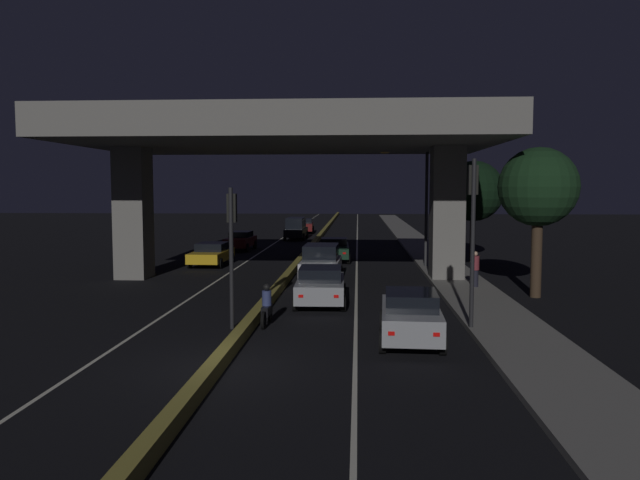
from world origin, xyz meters
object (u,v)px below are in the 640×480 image
at_px(traffic_light_right_of_median, 473,215).
at_px(motorcycle_black_filtering_near, 267,308).
at_px(car_taxi_yellow_lead_oncoming, 212,254).
at_px(car_dark_red_second_oncoming, 241,240).
at_px(car_dark_green_fourth, 334,249).
at_px(car_silver_second, 321,285).
at_px(car_black_third_oncoming, 296,228).
at_px(traffic_light_left_of_median, 232,233).
at_px(pedestrian_on_sidewalk, 475,269).
at_px(car_white_third, 321,262).
at_px(car_dark_red_fourth_oncoming, 305,226).
at_px(car_silver_lead, 411,316).
at_px(street_lamp, 419,195).

relative_size(traffic_light_right_of_median, motorcycle_black_filtering_near, 3.01).
bearing_deg(motorcycle_black_filtering_near, car_taxi_yellow_lead_oncoming, 21.08).
height_order(car_taxi_yellow_lead_oncoming, car_dark_red_second_oncoming, car_dark_red_second_oncoming).
distance_m(car_dark_green_fourth, car_taxi_yellow_lead_oncoming, 7.77).
height_order(traffic_light_right_of_median, car_taxi_yellow_lead_oncoming, traffic_light_right_of_median).
xyz_separation_m(traffic_light_right_of_median, car_silver_second, (-5.18, 4.43, -3.01)).
relative_size(car_dark_red_second_oncoming, car_black_third_oncoming, 0.90).
relative_size(traffic_light_left_of_median, car_dark_green_fourth, 1.11).
height_order(car_dark_green_fourth, pedestrian_on_sidewalk, pedestrian_on_sidewalk).
distance_m(car_dark_green_fourth, car_black_third_oncoming, 17.60).
distance_m(motorcycle_black_filtering_near, pedestrian_on_sidewalk, 11.57).
xyz_separation_m(car_white_third, motorcycle_black_filtering_near, (-1.26, -10.35, -0.33)).
bearing_deg(motorcycle_black_filtering_near, car_black_third_oncoming, 5.69).
distance_m(car_dark_red_fourth_oncoming, pedestrian_on_sidewalk, 37.92).
xyz_separation_m(car_dark_red_second_oncoming, car_black_third_oncoming, (3.22, 10.16, 0.31)).
relative_size(car_taxi_yellow_lead_oncoming, car_dark_red_second_oncoming, 1.08).
height_order(car_dark_green_fourth, car_dark_red_fourth_oncoming, car_dark_green_fourth).
xyz_separation_m(car_dark_red_second_oncoming, car_dark_red_fourth_oncoming, (3.29, 18.40, 0.03)).
distance_m(car_silver_second, car_dark_red_second_oncoming, 23.09).
height_order(traffic_light_left_of_median, car_dark_green_fourth, traffic_light_left_of_median).
height_order(traffic_light_left_of_median, car_silver_lead, traffic_light_left_of_median).
distance_m(car_dark_red_second_oncoming, pedestrian_on_sidewalk, 22.89).
xyz_separation_m(car_dark_red_second_oncoming, motorcycle_black_filtering_near, (5.78, -25.76, -0.14)).
xyz_separation_m(car_white_third, car_dark_red_second_oncoming, (-7.04, 15.41, -0.19)).
xyz_separation_m(street_lamp, pedestrian_on_sidewalk, (1.87, -7.68, -3.29)).
relative_size(car_black_third_oncoming, car_dark_red_fourth_oncoming, 0.99).
distance_m(car_silver_lead, car_taxi_yellow_lead_oncoming, 21.26).
bearing_deg(car_silver_lead, car_taxi_yellow_lead_oncoming, 32.03).
distance_m(car_silver_second, car_dark_red_fourth_oncoming, 40.48).
bearing_deg(traffic_light_left_of_median, car_black_third_oncoming, 92.35).
bearing_deg(car_dark_green_fourth, car_silver_lead, -173.03).
xyz_separation_m(traffic_light_left_of_median, pedestrian_on_sidewalk, (9.55, 8.38, -2.23)).
bearing_deg(car_taxi_yellow_lead_oncoming, car_silver_lead, 30.78).
height_order(street_lamp, car_dark_red_second_oncoming, street_lamp).
relative_size(car_white_third, car_dark_green_fourth, 1.03).
height_order(car_silver_second, car_white_third, car_white_third).
bearing_deg(street_lamp, car_silver_lead, -96.13).
relative_size(car_dark_green_fourth, car_taxi_yellow_lead_oncoming, 0.91).
distance_m(car_taxi_yellow_lead_oncoming, car_dark_red_fourth_oncoming, 27.99).
bearing_deg(car_silver_second, car_white_third, 1.84).
bearing_deg(car_dark_red_second_oncoming, car_taxi_yellow_lead_oncoming, 2.73).
bearing_deg(street_lamp, car_silver_second, -113.21).
bearing_deg(traffic_light_right_of_median, traffic_light_left_of_median, 179.93).
bearing_deg(pedestrian_on_sidewalk, car_silver_lead, -110.70).
relative_size(traffic_light_left_of_median, traffic_light_right_of_median, 0.84).
height_order(car_silver_lead, pedestrian_on_sidewalk, pedestrian_on_sidewalk).
relative_size(traffic_light_right_of_median, street_lamp, 0.80).
height_order(street_lamp, car_white_third, street_lamp).
bearing_deg(pedestrian_on_sidewalk, car_white_third, 160.95).
bearing_deg(motorcycle_black_filtering_near, car_silver_second, -20.94).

